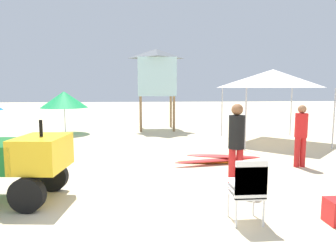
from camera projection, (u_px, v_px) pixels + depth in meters
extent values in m
plane|color=beige|center=(167.00, 213.00, 5.23)|extent=(80.00, 80.00, 0.00)
cube|color=gold|center=(42.00, 153.00, 5.69)|extent=(0.91, 1.18, 0.60)
cylinder|color=black|center=(41.00, 128.00, 5.64)|extent=(0.07, 0.07, 0.30)
cylinder|color=black|center=(53.00, 176.00, 6.31)|extent=(0.62, 0.24, 0.60)
cylinder|color=black|center=(27.00, 195.00, 5.22)|extent=(0.62, 0.24, 0.60)
cube|color=white|center=(246.00, 194.00, 4.85)|extent=(0.48, 0.48, 0.04)
cube|color=white|center=(251.00, 186.00, 4.60)|extent=(0.48, 0.04, 0.40)
cube|color=white|center=(246.00, 189.00, 4.83)|extent=(0.48, 0.48, 0.04)
cube|color=white|center=(251.00, 180.00, 4.59)|extent=(0.48, 0.04, 0.40)
cube|color=white|center=(246.00, 183.00, 4.82)|extent=(0.48, 0.48, 0.04)
cube|color=white|center=(251.00, 174.00, 4.58)|extent=(0.48, 0.04, 0.40)
cylinder|color=white|center=(254.00, 203.00, 5.10)|extent=(0.04, 0.04, 0.42)
cylinder|color=white|center=(228.00, 204.00, 5.06)|extent=(0.04, 0.04, 0.42)
cylinder|color=white|center=(264.00, 213.00, 4.68)|extent=(0.04, 0.04, 0.42)
cylinder|color=white|center=(236.00, 214.00, 4.65)|extent=(0.04, 0.04, 0.42)
ellipsoid|color=orange|center=(215.00, 162.00, 8.65)|extent=(2.10, 0.45, 0.08)
ellipsoid|color=red|center=(219.00, 160.00, 8.51)|extent=(2.56, 0.72, 0.08)
ellipsoid|color=red|center=(223.00, 156.00, 8.60)|extent=(2.00, 0.72, 0.08)
cylinder|color=red|center=(297.00, 152.00, 8.21)|extent=(0.14, 0.14, 0.79)
cylinder|color=red|center=(303.00, 152.00, 8.22)|extent=(0.14, 0.14, 0.79)
cylinder|color=red|center=(301.00, 125.00, 8.13)|extent=(0.32, 0.32, 0.63)
sphere|color=#9E6B47|center=(302.00, 109.00, 8.07)|extent=(0.21, 0.21, 0.21)
cylinder|color=red|center=(232.00, 169.00, 6.38)|extent=(0.14, 0.14, 0.85)
cylinder|color=red|center=(239.00, 169.00, 6.39)|extent=(0.14, 0.14, 0.85)
cylinder|color=black|center=(237.00, 132.00, 6.29)|extent=(0.32, 0.32, 0.67)
sphere|color=brown|center=(237.00, 110.00, 6.24)|extent=(0.23, 0.23, 0.23)
cylinder|color=#B2B2B7|center=(246.00, 119.00, 10.29)|extent=(0.05, 0.05, 2.07)
cylinder|color=#B2B2B7|center=(334.00, 119.00, 10.54)|extent=(0.05, 0.05, 2.07)
cylinder|color=#B2B2B7|center=(222.00, 112.00, 13.30)|extent=(0.05, 0.05, 2.07)
cylinder|color=#B2B2B7|center=(291.00, 112.00, 13.56)|extent=(0.05, 0.05, 2.07)
pyramid|color=silver|center=(273.00, 79.00, 11.75)|extent=(3.05, 3.05, 0.68)
cylinder|color=olive|center=(141.00, 114.00, 14.64)|extent=(0.12, 0.12, 1.67)
cylinder|color=olive|center=(174.00, 114.00, 14.77)|extent=(0.12, 0.12, 1.67)
cylinder|color=olive|center=(141.00, 112.00, 16.18)|extent=(0.12, 0.12, 1.67)
cylinder|color=olive|center=(171.00, 111.00, 16.31)|extent=(0.12, 0.12, 1.67)
cube|color=#ABD7DC|center=(156.00, 77.00, 15.26)|extent=(1.80, 1.80, 1.80)
pyramid|color=#4C5156|center=(156.00, 54.00, 15.12)|extent=(1.98, 1.98, 0.45)
cylinder|color=beige|center=(65.00, 113.00, 14.13)|extent=(0.04, 0.04, 1.90)
cone|color=#19994C|center=(64.00, 100.00, 14.05)|extent=(2.09, 2.09, 0.73)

